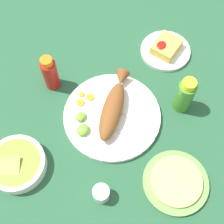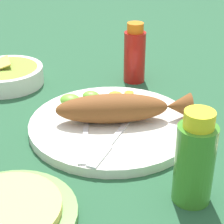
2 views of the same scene
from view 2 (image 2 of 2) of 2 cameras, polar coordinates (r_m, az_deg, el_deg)
name	(u,v)px [view 2 (image 2 of 2)]	position (r m, az deg, el deg)	size (l,w,h in m)	color
ground_plane	(112,129)	(0.80, 0.00, -2.40)	(4.00, 4.00, 0.00)	#235133
main_plate	(112,125)	(0.80, 0.00, -1.84)	(0.32, 0.32, 0.02)	silver
fried_fish	(121,108)	(0.78, 1.28, 0.56)	(0.27, 0.14, 0.06)	brown
fork_near	(110,143)	(0.72, -0.25, -4.40)	(0.04, 0.19, 0.00)	silver
fork_far	(85,139)	(0.73, -3.82, -3.79)	(0.06, 0.18, 0.00)	silver
carrot_slice_near	(130,99)	(0.87, 2.49, 1.80)	(0.03, 0.03, 0.00)	orange
carrot_slice_mid	(129,93)	(0.90, 2.43, 2.66)	(0.02, 0.02, 0.00)	orange
carrot_slice_far	(115,95)	(0.89, 0.47, 2.46)	(0.03, 0.03, 0.00)	orange
lime_wedge_main	(91,96)	(0.87, -2.98, 2.29)	(0.04, 0.03, 0.02)	#6BB233
lime_wedge_side	(70,100)	(0.85, -5.90, 1.69)	(0.04, 0.04, 0.02)	#6BB233
hot_sauce_bottle_red	(135,54)	(0.99, 3.20, 8.09)	(0.05, 0.05, 0.15)	#B21914
hot_sauce_bottle_green	(195,160)	(0.60, 11.55, -6.65)	(0.06, 0.06, 0.15)	#3D8428
guacamole_bowl	(6,75)	(1.02, -14.67, 5.10)	(0.18, 0.18, 0.06)	white
tortilla_plate	(7,216)	(0.61, -14.51, -13.98)	(0.20, 0.20, 0.01)	#6B9E4C
tortilla_stack	(6,209)	(0.60, -14.66, -13.05)	(0.16, 0.16, 0.01)	#E0C666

